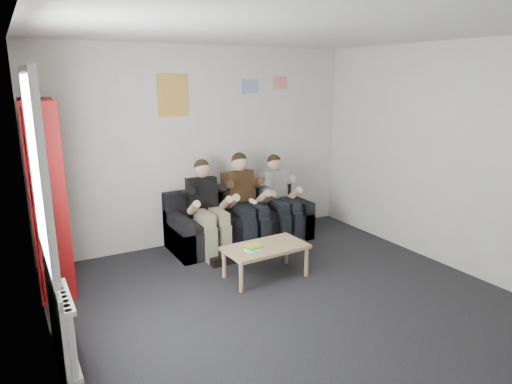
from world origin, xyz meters
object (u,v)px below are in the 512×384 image
sofa (239,223)px  person_right (280,199)px  bookshelf (47,197)px  person_middle (246,202)px  coffee_table (266,250)px  person_left (208,209)px

sofa → person_right: (0.55, -0.19, 0.33)m
bookshelf → person_middle: (2.43, 0.05, -0.40)m
person_middle → sofa: bearing=85.2°
bookshelf → coffee_table: (2.16, -0.95, -0.70)m
person_left → person_right: bearing=9.4°
person_right → person_left: bearing=176.5°
person_left → coffee_table: bearing=-64.9°
coffee_table → person_right: size_ratio=0.79×
person_left → person_middle: 0.55m
person_middle → bookshelf: bearing=176.3°
person_left → person_middle: person_middle is taller
person_left → person_middle: size_ratio=0.97×
coffee_table → person_left: 1.08m
sofa → person_right: person_right is taller
sofa → bookshelf: bearing=-174.4°
sofa → person_left: person_left is taller
person_left → person_middle: bearing=9.0°
sofa → person_right: 0.67m
sofa → coffee_table: 1.22m
bookshelf → sofa: bearing=9.9°
person_left → person_right: 1.11m
sofa → coffee_table: size_ratio=2.07×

